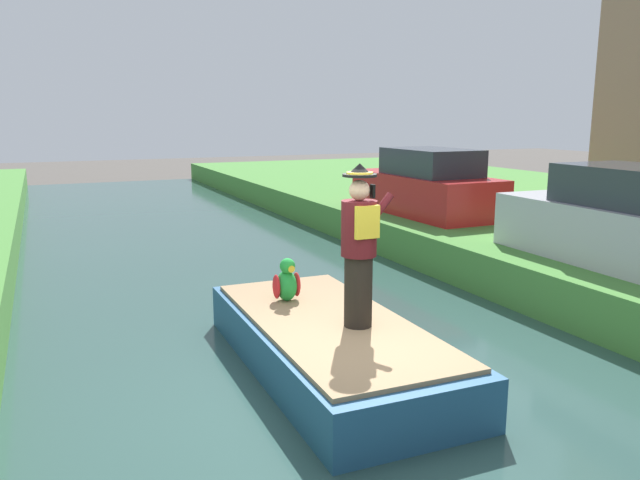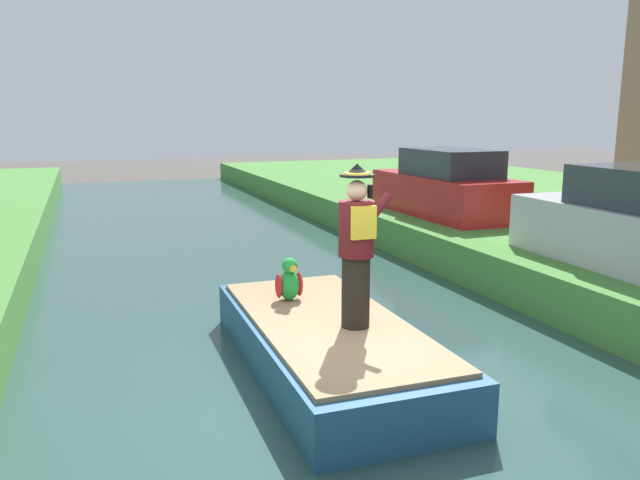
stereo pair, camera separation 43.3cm
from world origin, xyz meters
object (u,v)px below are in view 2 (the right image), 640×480
object	(u,v)px
person_pirate	(357,247)
parked_car_red	(446,187)
boat	(328,344)
parrot_plush	(289,282)

from	to	relation	value
person_pirate	parked_car_red	size ratio (longest dim) A/B	0.46
boat	person_pirate	bearing A→B (deg)	-58.24
parked_car_red	parrot_plush	bearing A→B (deg)	-137.73
boat	person_pirate	distance (m)	1.30
boat	parked_car_red	world-z (taller)	parked_car_red
person_pirate	parrot_plush	bearing A→B (deg)	98.44
person_pirate	parked_car_red	xyz separation A→B (m)	(4.96, 6.11, -0.18)
boat	person_pirate	world-z (taller)	person_pirate
boat	parrot_plush	world-z (taller)	parrot_plush
person_pirate	parked_car_red	bearing A→B (deg)	41.98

